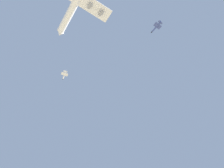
% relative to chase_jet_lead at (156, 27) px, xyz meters
% --- Properties ---
extents(chase_jet_lead, '(14.92, 9.47, 4.00)m').
position_rel_chase_jet_lead_xyz_m(chase_jet_lead, '(0.00, 0.00, 0.00)').
color(chase_jet_lead, '#38478C').
extents(chase_jet_left_wing, '(13.84, 11.59, 4.00)m').
position_rel_chase_jet_lead_xyz_m(chase_jet_left_wing, '(121.33, -2.13, 1.12)').
color(chase_jet_left_wing, silver).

